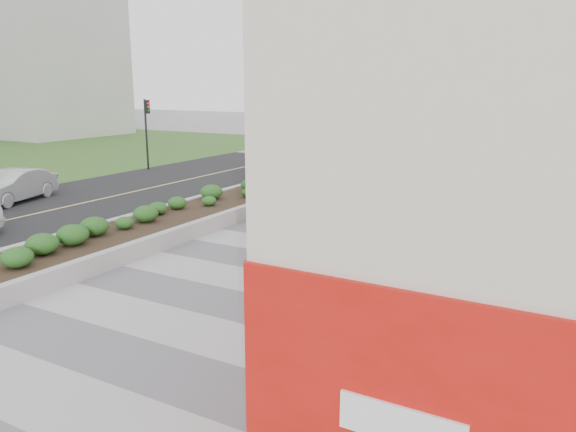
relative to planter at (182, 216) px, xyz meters
name	(u,v)px	position (x,y,z in m)	size (l,w,h in m)	color
ground	(170,330)	(5.50, -7.00, -0.42)	(160.00, 160.00, 0.00)	gray
walkway	(248,286)	(5.50, -4.00, -0.41)	(8.00, 36.00, 0.01)	#A8A8AD
planter	(182,216)	(0.00, 0.00, 0.00)	(3.00, 18.00, 0.90)	#9E9EA0
street	(61,208)	(-6.50, 0.00, -0.42)	(10.00, 40.00, 0.00)	black
traffic_signal_near	(284,129)	(-1.73, 10.50, 2.34)	(0.33, 0.28, 4.20)	black
traffic_signal_far	(147,124)	(-10.93, 10.00, 2.34)	(0.33, 0.28, 4.20)	black
distant_bldg_west_a	(20,23)	(-39.50, 23.00, 10.58)	(18.00, 12.00, 22.00)	#ADAAA3
distant_bldg_north_l	(481,36)	(0.50, 48.00, 9.58)	(16.00, 12.00, 20.00)	#ADAAA3
manhole_cover	(265,290)	(6.00, -4.00, -0.42)	(0.44, 0.44, 0.01)	#595654
skateboarder	(273,225)	(4.31, -0.73, 0.35)	(0.52, 0.74, 1.52)	beige
car_silver	(13,186)	(-9.33, -0.15, 0.29)	(1.50, 4.29, 1.41)	#B6B9BE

